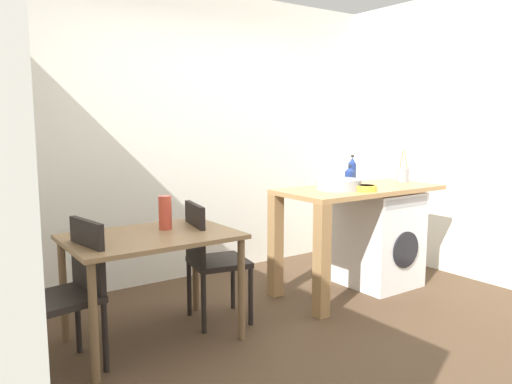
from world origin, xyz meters
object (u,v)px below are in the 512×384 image
(dining_table, at_px, (152,249))
(mixing_bowl, at_px, (366,188))
(chair_person_seat, at_px, (72,287))
(bottle_squat_brown, at_px, (352,171))
(bottle_tall_green, at_px, (349,177))
(vase, at_px, (165,213))
(washing_machine, at_px, (379,238))
(chair_opposite, at_px, (209,255))
(utensil_crock, at_px, (403,174))

(dining_table, bearing_deg, mixing_bowl, -8.07)
(chair_person_seat, xyz_separation_m, bottle_squat_brown, (2.56, 0.22, 0.53))
(bottle_tall_green, height_order, vase, bottle_tall_green)
(vase, bearing_deg, washing_machine, -4.34)
(chair_person_seat, distance_m, vase, 0.80)
(mixing_bowl, bearing_deg, chair_opposite, 166.34)
(chair_person_seat, relative_size, bottle_squat_brown, 3.37)
(bottle_tall_green, xyz_separation_m, mixing_bowl, (-0.12, -0.31, -0.06))
(bottle_tall_green, bearing_deg, dining_table, -178.15)
(dining_table, bearing_deg, bottle_tall_green, 1.85)
(chair_person_seat, distance_m, washing_machine, 2.73)
(utensil_crock, bearing_deg, bottle_tall_green, 174.39)
(dining_table, xyz_separation_m, bottle_squat_brown, (2.01, 0.13, 0.40))
(chair_opposite, relative_size, bottle_squat_brown, 3.37)
(washing_machine, height_order, mixing_bowl, mixing_bowl)
(vase, bearing_deg, dining_table, -146.31)
(mixing_bowl, height_order, utensil_crock, utensil_crock)
(chair_opposite, height_order, utensil_crock, utensil_crock)
(vase, bearing_deg, bottle_squat_brown, 1.07)
(bottle_squat_brown, distance_m, mixing_bowl, 0.46)
(chair_person_seat, relative_size, bottle_tall_green, 4.89)
(chair_person_seat, xyz_separation_m, mixing_bowl, (2.33, -0.16, 0.44))
(washing_machine, bearing_deg, bottle_tall_green, 157.52)
(chair_person_seat, relative_size, vase, 3.83)
(dining_table, xyz_separation_m, washing_machine, (2.18, -0.05, -0.21))
(washing_machine, xyz_separation_m, mixing_bowl, (-0.40, -0.20, 0.52))
(dining_table, xyz_separation_m, chair_person_seat, (-0.55, -0.09, -0.14))
(utensil_crock, bearing_deg, washing_machine, -171.90)
(chair_person_seat, bearing_deg, mixing_bowl, -103.47)
(dining_table, bearing_deg, vase, 33.69)
(chair_person_seat, bearing_deg, vase, -84.34)
(washing_machine, distance_m, vase, 2.08)
(chair_opposite, bearing_deg, utensil_crock, 99.23)
(washing_machine, distance_m, bottle_tall_green, 0.65)
(washing_machine, relative_size, utensil_crock, 2.87)
(chair_person_seat, height_order, mixing_bowl, mixing_bowl)
(bottle_tall_green, bearing_deg, mixing_bowl, -111.67)
(chair_person_seat, distance_m, mixing_bowl, 2.37)
(mixing_bowl, distance_m, vase, 1.67)
(mixing_bowl, bearing_deg, bottle_tall_green, 68.33)
(dining_table, distance_m, chair_opposite, 0.50)
(chair_person_seat, distance_m, utensil_crock, 3.14)
(bottle_tall_green, relative_size, utensil_crock, 0.61)
(vase, bearing_deg, utensil_crock, -2.44)
(mixing_bowl, xyz_separation_m, utensil_crock, (0.77, 0.25, 0.04))
(mixing_bowl, bearing_deg, bottle_squat_brown, 59.00)
(bottle_squat_brown, distance_m, vase, 1.87)
(chair_person_seat, xyz_separation_m, chair_opposite, (1.02, 0.15, 0.00))
(washing_machine, relative_size, vase, 3.66)
(bottle_squat_brown, bearing_deg, dining_table, -176.17)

